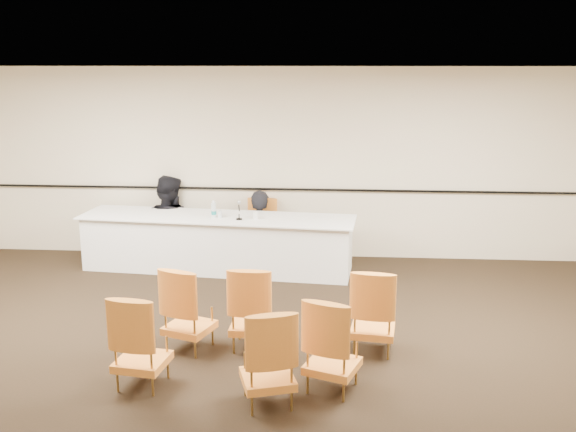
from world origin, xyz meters
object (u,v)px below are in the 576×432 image
Objects in this scene: aud_chair_front_right at (373,310)px; aud_chair_back_left at (141,340)px; panelist_second_chair at (169,226)px; aud_chair_front_mid at (252,307)px; panelist_main_chair at (260,230)px; coffee_cup at (256,216)px; microphone at (239,211)px; panelist_second at (169,232)px; drinking_glass at (220,214)px; aud_chair_back_mid at (268,356)px; panel_table at (218,243)px; aud_chair_front_left at (189,308)px; panelist_main at (260,241)px; water_bottle at (214,209)px.

aud_chair_front_right is 1.00× the size of aud_chair_back_left.
aud_chair_front_mid is at bearing -56.64° from panelist_second_chair.
panelist_main_chair is 8.28× the size of coffee_cup.
panelist_second_chair is at bearing 139.84° from microphone.
panelist_main_chair is at bearing 96.82° from aud_chair_front_mid.
aud_chair_back_left is (0.84, -4.28, 0.09)m from panelist_second.
aud_chair_back_left is at bearing -92.40° from drinking_glass.
aud_chair_back_left is at bearing -103.77° from microphone.
coffee_cup is (0.02, -0.69, 0.41)m from panelist_main_chair.
aud_chair_back_left is at bearing 151.06° from aud_chair_back_mid.
aud_chair_front_mid is (0.27, -2.54, -0.41)m from coffee_cup.
coffee_cup is (0.60, -0.14, 0.47)m from panel_table.
microphone reaches higher than panelist_main_chair.
aud_chair_front_mid is (1.79, -3.36, 0.09)m from panelist_second.
aud_chair_front_left reaches higher than panel_table.
water_bottle is at bearing 57.20° from panelist_main.
panel_table is 35.81× the size of coffee_cup.
panelist_main is at bearing 48.55° from panel_table.
panel_table is at bearing 147.56° from microphone.
water_bottle is 2.74m from aud_chair_front_left.
coffee_cup is at bearing -6.55° from water_bottle.
drinking_glass is (-0.52, -0.63, 0.57)m from panelist_main.
coffee_cup is 0.12× the size of aud_chair_front_right.
panelist_main is at bearing 80.25° from aud_chair_back_mid.
aud_chair_back_left reaches higher than drinking_glass.
panelist_main is at bearing -174.72° from panelist_main_chair.
microphone is 0.27× the size of aud_chair_front_left.
microphone is 3.80m from aud_chair_back_mid.
panelist_main reaches higher than aud_chair_back_left.
microphone is at bearing 84.98° from aud_chair_back_mid.
aud_chair_front_right is (1.99, 0.09, 0.00)m from aud_chair_front_left.
panelist_second_chair is 1.31m from drinking_glass.
panelist_second is 1.96× the size of aud_chair_back_mid.
water_bottle is at bearing 158.25° from microphone.
panelist_second_chair is at bearing 97.37° from aud_chair_back_mid.
microphone reaches higher than coffee_cup.
panel_table is 4.32× the size of aud_chair_front_right.
panelist_main reaches higher than panel_table.
aud_chair_front_left is (1.11, -3.45, 0.09)m from panelist_second.
aud_chair_front_left is (1.11, -3.45, 0.00)m from panelist_second_chair.
coffee_cup is 0.12× the size of aud_chair_front_mid.
drinking_glass is at bearing -8.78° from water_bottle.
aud_chair_front_right is at bearing 128.42° from panelist_main.
panel_table is 1.15m from panelist_second.
aud_chair_front_mid is (0.87, -2.68, 0.06)m from panel_table.
aud_chair_back_left is at bearing -86.08° from panel_table.
panelist_second is 1.96× the size of aud_chair_front_left.
panelist_main is 3.60m from aud_chair_front_right.
microphone is 0.27× the size of aud_chair_front_mid.
panel_table is 4.32× the size of aud_chair_back_left.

